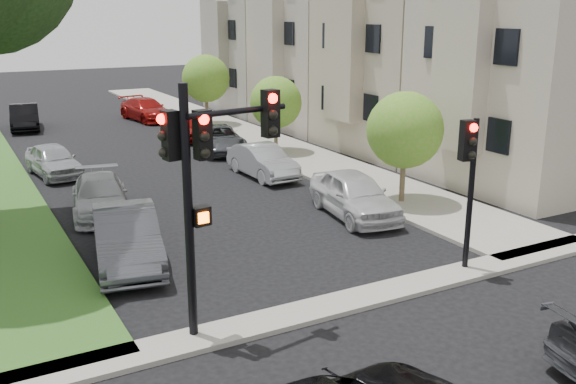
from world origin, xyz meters
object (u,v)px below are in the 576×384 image
small_tree_c (206,79)px  car_parked_9 (25,117)px  traffic_signal_main (206,166)px  car_parked_0 (354,194)px  small_tree_a (405,130)px  car_parked_3 (189,128)px  car_parked_7 (53,160)px  traffic_signal_secondary (469,167)px  small_tree_b (276,102)px  car_parked_5 (126,237)px  car_parked_2 (219,139)px  car_parked_1 (263,161)px  car_parked_6 (100,196)px  car_parked_4 (146,109)px

small_tree_c → car_parked_9: 10.71m
traffic_signal_main → car_parked_0: 9.47m
small_tree_a → car_parked_3: size_ratio=1.07×
car_parked_7 → traffic_signal_secondary: bearing=-71.5°
small_tree_c → car_parked_9: small_tree_c is taller
small_tree_b → car_parked_5: size_ratio=0.79×
traffic_signal_secondary → car_parked_7: 17.76m
car_parked_7 → small_tree_b: bearing=-10.4°
traffic_signal_main → car_parked_0: (7.29, 5.29, -2.94)m
car_parked_5 → small_tree_a: bearing=15.5°
car_parked_2 → small_tree_a: bearing=-66.9°
car_parked_1 → car_parked_6: (-7.09, -1.87, -0.03)m
traffic_signal_main → car_parked_7: bearing=92.2°
small_tree_b → car_parked_1: bearing=-124.6°
small_tree_c → car_parked_9: size_ratio=0.96×
car_parked_5 → car_parked_9: 23.29m
car_parked_0 → car_parked_5: 7.83m
traffic_signal_main → car_parked_3: 21.96m
car_parked_1 → car_parked_5: (-7.49, -6.76, 0.10)m
traffic_signal_main → car_parked_4: 28.78m
traffic_signal_main → car_parked_5: bearing=96.3°
small_tree_b → car_parked_1: size_ratio=0.91×
car_parked_6 → car_parked_4: bearing=79.6°
small_tree_a → car_parked_5: (-10.10, -0.90, -1.90)m
traffic_signal_secondary → car_parked_1: (-0.10, 11.54, -2.18)m
small_tree_a → car_parked_4: 22.38m
traffic_signal_secondary → car_parked_5: 9.21m
small_tree_c → car_parked_3: 4.90m
small_tree_c → car_parked_1: size_ratio=1.03×
car_parked_2 → car_parked_6: car_parked_6 is taller
small_tree_a → car_parked_2: bearing=101.3°
traffic_signal_secondary → car_parked_4: size_ratio=0.86×
small_tree_b → small_tree_c: size_ratio=0.88×
car_parked_1 → traffic_signal_main: bearing=-123.0°
small_tree_a → traffic_signal_main: 11.16m
car_parked_2 → car_parked_5: 14.53m
car_parked_3 → car_parked_9: car_parked_9 is taller
small_tree_a → traffic_signal_secondary: traffic_signal_secondary is taller
small_tree_c → small_tree_a: bearing=-90.0°
car_parked_1 → small_tree_a: bearing=-67.7°
car_parked_9 → car_parked_6: bearing=-82.8°
traffic_signal_main → car_parked_3: bearing=70.9°
small_tree_c → car_parked_2: size_ratio=0.92×
car_parked_5 → car_parked_7: size_ratio=1.20×
small_tree_b → car_parked_7: small_tree_b is taller
traffic_signal_main → traffic_signal_secondary: bearing=-0.3°
small_tree_c → car_parked_0: bearing=-96.9°
small_tree_a → traffic_signal_secondary: (-2.51, -5.68, 0.17)m
small_tree_c → car_parked_5: 22.01m
traffic_signal_main → car_parked_0: bearing=36.0°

